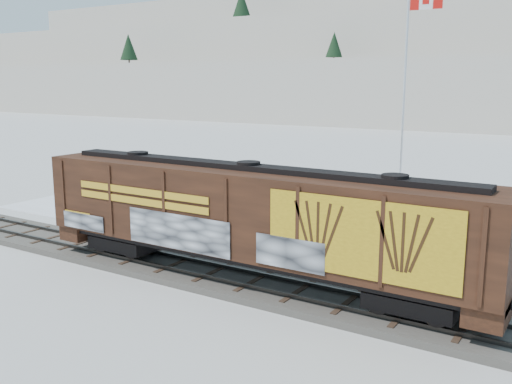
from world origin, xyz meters
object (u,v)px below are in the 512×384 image
Objects in this scene: car_silver at (266,217)px; car_dark at (448,247)px; hopper_railcar at (249,215)px; car_white at (345,233)px; flagpole at (404,136)px.

car_dark is (9.51, 0.16, -0.16)m from car_silver.
car_white is (1.16, 6.72, -2.07)m from hopper_railcar.
car_silver is 4.90m from car_white.
hopper_railcar reaches higher than car_silver.
hopper_railcar is 9.74m from car_dark.
flagpole is 2.63× the size of car_silver.
hopper_railcar is at bearing 160.90° from car_white.
car_white is at bearing 80.22° from hopper_railcar.
flagpole is 2.77× the size of car_dark.
car_silver reaches higher than car_dark.
car_dark is at bearing -75.25° from car_silver.
hopper_railcar reaches higher than car_white.
hopper_railcar is 8.47m from car_silver.
hopper_railcar reaches higher than car_dark.
car_white is (-0.29, -7.28, -4.06)m from flagpole.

